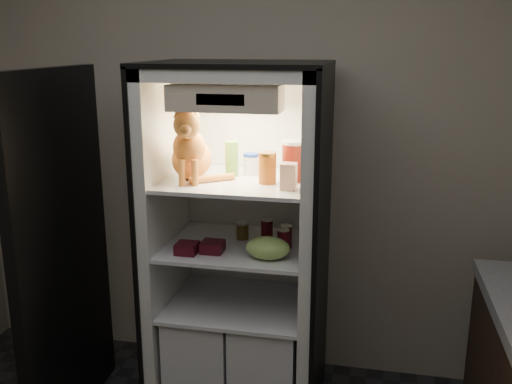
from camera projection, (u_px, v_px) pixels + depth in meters
room_shell at (121, 172)px, 1.56m from camera, size 3.60×3.60×3.60m
refrigerator at (241, 266)px, 3.09m from camera, size 0.90×0.72×1.88m
fridge_door at (62, 256)px, 2.90m from camera, size 0.08×0.87×1.85m
tabby_cat at (191, 152)px, 2.84m from camera, size 0.35×0.39×0.39m
parmesan_shaker at (232, 159)px, 2.95m from camera, size 0.07×0.07×0.18m
mayo_tub at (251, 164)px, 2.99m from camera, size 0.08×0.08×0.11m
salsa_jar at (267, 168)px, 2.80m from camera, size 0.09×0.09×0.16m
pepper_jar at (294, 161)px, 2.85m from camera, size 0.12×0.12×0.20m
cream_carton at (289, 176)px, 2.68m from camera, size 0.07×0.07×0.13m
soda_can_a at (267, 230)px, 3.02m from camera, size 0.06×0.06×0.12m
soda_can_b at (286, 237)px, 2.92m from camera, size 0.06×0.06×0.12m
soda_can_c at (283, 241)px, 2.86m from camera, size 0.06×0.06×0.12m
condiment_jar at (242, 230)px, 3.06m from camera, size 0.07×0.07×0.09m
grape_bag at (268, 248)px, 2.77m from camera, size 0.22×0.16×0.11m
berry_box_left at (187, 248)px, 2.85m from camera, size 0.11×0.11×0.05m
berry_box_right at (212, 247)px, 2.87m from camera, size 0.11×0.11×0.05m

